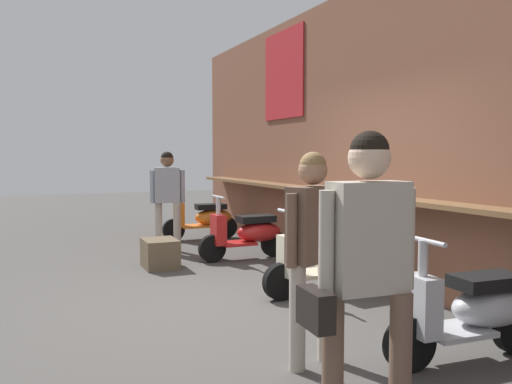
{
  "coord_description": "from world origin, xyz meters",
  "views": [
    {
      "loc": [
        4.94,
        -2.03,
        1.56
      ],
      "look_at": [
        -2.23,
        1.22,
        1.0
      ],
      "focal_mm": 36.76,
      "sensor_mm": 36.0,
      "label": 1
    }
  ],
  "objects_px": {
    "scooter_orange": "(205,218)",
    "scooter_silver": "(474,310)",
    "merchandise_crate": "(160,253)",
    "shopper_passing": "(167,191)",
    "shopper_with_handbag": "(365,255)",
    "shopper_browsing": "(312,237)",
    "scooter_red": "(249,233)",
    "scooter_cream": "(326,260)"
  },
  "relations": [
    {
      "from": "shopper_with_handbag",
      "to": "merchandise_crate",
      "type": "xyz_separation_m",
      "value": [
        -4.81,
        0.09,
        -0.83
      ]
    },
    {
      "from": "shopper_with_handbag",
      "to": "scooter_silver",
      "type": "bearing_deg",
      "value": 116.53
    },
    {
      "from": "scooter_orange",
      "to": "scooter_silver",
      "type": "xyz_separation_m",
      "value": [
        6.3,
        0.0,
        0.0
      ]
    },
    {
      "from": "scooter_red",
      "to": "shopper_passing",
      "type": "relative_size",
      "value": 0.87
    },
    {
      "from": "scooter_red",
      "to": "shopper_with_handbag",
      "type": "xyz_separation_m",
      "value": [
        4.86,
        -1.45,
        0.64
      ]
    },
    {
      "from": "shopper_passing",
      "to": "merchandise_crate",
      "type": "xyz_separation_m",
      "value": [
        1.16,
        -0.42,
        -0.79
      ]
    },
    {
      "from": "scooter_silver",
      "to": "shopper_with_handbag",
      "type": "bearing_deg",
      "value": 26.6
    },
    {
      "from": "shopper_with_handbag",
      "to": "shopper_passing",
      "type": "relative_size",
      "value": 1.05
    },
    {
      "from": "scooter_red",
      "to": "scooter_cream",
      "type": "xyz_separation_m",
      "value": [
        2.17,
        -0.0,
        0.0
      ]
    },
    {
      "from": "scooter_orange",
      "to": "shopper_browsing",
      "type": "relative_size",
      "value": 0.89
    },
    {
      "from": "merchandise_crate",
      "to": "scooter_orange",
      "type": "bearing_deg",
      "value": 146.88
    },
    {
      "from": "scooter_cream",
      "to": "shopper_with_handbag",
      "type": "distance_m",
      "value": 3.12
    },
    {
      "from": "scooter_silver",
      "to": "shopper_browsing",
      "type": "distance_m",
      "value": 1.37
    },
    {
      "from": "scooter_red",
      "to": "scooter_cream",
      "type": "bearing_deg",
      "value": 89.98
    },
    {
      "from": "scooter_cream",
      "to": "shopper_browsing",
      "type": "bearing_deg",
      "value": 53.42
    },
    {
      "from": "scooter_cream",
      "to": "shopper_passing",
      "type": "distance_m",
      "value": 3.46
    },
    {
      "from": "scooter_orange",
      "to": "merchandise_crate",
      "type": "height_order",
      "value": "scooter_orange"
    },
    {
      "from": "scooter_silver",
      "to": "scooter_cream",
      "type": "bearing_deg",
      "value": -85.81
    },
    {
      "from": "scooter_silver",
      "to": "shopper_with_handbag",
      "type": "distance_m",
      "value": 1.7
    },
    {
      "from": "scooter_cream",
      "to": "scooter_silver",
      "type": "relative_size",
      "value": 1.0
    },
    {
      "from": "scooter_silver",
      "to": "shopper_passing",
      "type": "distance_m",
      "value": 5.48
    },
    {
      "from": "shopper_with_handbag",
      "to": "merchandise_crate",
      "type": "distance_m",
      "value": 4.88
    },
    {
      "from": "scooter_orange",
      "to": "scooter_silver",
      "type": "distance_m",
      "value": 6.3
    },
    {
      "from": "merchandise_crate",
      "to": "scooter_silver",
      "type": "bearing_deg",
      "value": 17.94
    },
    {
      "from": "shopper_with_handbag",
      "to": "shopper_passing",
      "type": "height_order",
      "value": "shopper_with_handbag"
    },
    {
      "from": "scooter_red",
      "to": "shopper_passing",
      "type": "height_order",
      "value": "shopper_passing"
    },
    {
      "from": "shopper_passing",
      "to": "shopper_browsing",
      "type": "bearing_deg",
      "value": -167.17
    },
    {
      "from": "shopper_with_handbag",
      "to": "scooter_cream",
      "type": "bearing_deg",
      "value": 155.78
    },
    {
      "from": "merchandise_crate",
      "to": "shopper_browsing",
      "type": "bearing_deg",
      "value": 2.93
    },
    {
      "from": "shopper_browsing",
      "to": "scooter_orange",
      "type": "bearing_deg",
      "value": -31.95
    },
    {
      "from": "scooter_orange",
      "to": "shopper_passing",
      "type": "height_order",
      "value": "shopper_passing"
    },
    {
      "from": "scooter_silver",
      "to": "merchandise_crate",
      "type": "distance_m",
      "value": 4.43
    },
    {
      "from": "merchandise_crate",
      "to": "shopper_passing",
      "type": "bearing_deg",
      "value": 160.05
    },
    {
      "from": "shopper_passing",
      "to": "merchandise_crate",
      "type": "relative_size",
      "value": 2.9
    },
    {
      "from": "scooter_orange",
      "to": "scooter_silver",
      "type": "height_order",
      "value": "same"
    },
    {
      "from": "shopper_with_handbag",
      "to": "shopper_passing",
      "type": "xyz_separation_m",
      "value": [
        -5.97,
        0.51,
        -0.05
      ]
    },
    {
      "from": "scooter_cream",
      "to": "shopper_with_handbag",
      "type": "xyz_separation_m",
      "value": [
        2.69,
        -1.45,
        0.64
      ]
    },
    {
      "from": "scooter_orange",
      "to": "scooter_red",
      "type": "distance_m",
      "value": 2.04
    },
    {
      "from": "shopper_browsing",
      "to": "scooter_silver",
      "type": "bearing_deg",
      "value": -130.82
    },
    {
      "from": "scooter_orange",
      "to": "scooter_red",
      "type": "relative_size",
      "value": 1.0
    },
    {
      "from": "shopper_passing",
      "to": "scooter_red",
      "type": "bearing_deg",
      "value": -124.3
    },
    {
      "from": "scooter_red",
      "to": "shopper_passing",
      "type": "xyz_separation_m",
      "value": [
        -1.11,
        -0.94,
        0.6
      ]
    }
  ]
}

